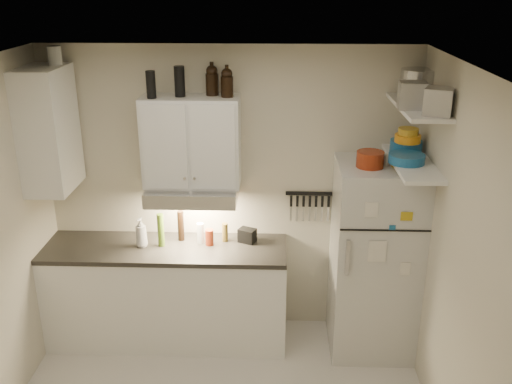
{
  "coord_description": "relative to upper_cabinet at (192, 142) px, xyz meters",
  "views": [
    {
      "loc": [
        0.4,
        -3.2,
        3.11
      ],
      "look_at": [
        0.25,
        0.9,
        1.55
      ],
      "focal_mm": 40.0,
      "sensor_mm": 36.0,
      "label": 1
    }
  ],
  "objects": [
    {
      "name": "tin_a",
      "position": [
        1.67,
        -0.45,
        0.49
      ],
      "size": [
        0.21,
        0.19,
        0.19
      ],
      "primitive_type": "cube",
      "rotation": [
        0.0,
        0.0,
        -0.08
      ],
      "color": "#AAAAAD",
      "rests_on": "shelf_hi"
    },
    {
      "name": "plates",
      "position": [
        1.7,
        -0.36,
        -0.02
      ],
      "size": [
        0.34,
        0.34,
        0.07
      ],
      "primitive_type": "cylinder",
      "rotation": [
        0.0,
        0.0,
        0.26
      ],
      "color": "#1A5B92",
      "rests_on": "shelf_lo"
    },
    {
      "name": "oil_bottle",
      "position": [
        -0.28,
        -0.12,
        -0.76
      ],
      "size": [
        0.06,
        0.06,
        0.3
      ],
      "primitive_type": "cylinder",
      "rotation": [
        0.0,
        0.0,
        -0.04
      ],
      "color": "#49691A",
      "rests_on": "countertop"
    },
    {
      "name": "red_jar",
      "position": [
        0.13,
        -0.09,
        -0.83
      ],
      "size": [
        0.07,
        0.07,
        0.14
      ],
      "primitive_type": "cylinder",
      "rotation": [
        0.0,
        0.0,
        0.04
      ],
      "color": "maroon",
      "rests_on": "countertop"
    },
    {
      "name": "bowl_yellow",
      "position": [
        1.74,
        -0.14,
        0.14
      ],
      "size": [
        0.16,
        0.16,
        0.05
      ],
      "primitive_type": "cylinder",
      "color": "gold",
      "rests_on": "bowl_orange"
    },
    {
      "name": "shelf_hi",
      "position": [
        1.75,
        -0.31,
        0.38
      ],
      "size": [
        0.3,
        0.95,
        0.03
      ],
      "primitive_type": "cube",
      "color": "white",
      "rests_on": "right_wall"
    },
    {
      "name": "tin_b",
      "position": [
        1.81,
        -0.65,
        0.48
      ],
      "size": [
        0.24,
        0.24,
        0.19
      ],
      "primitive_type": "cube",
      "rotation": [
        0.0,
        0.0,
        -0.38
      ],
      "color": "#AAAAAD",
      "rests_on": "shelf_hi"
    },
    {
      "name": "bowl_orange",
      "position": [
        1.74,
        -0.14,
        0.08
      ],
      "size": [
        0.2,
        0.2,
        0.06
      ],
      "primitive_type": "cylinder",
      "color": "orange",
      "rests_on": "bowl_teal"
    },
    {
      "name": "right_wall",
      "position": [
        1.91,
        -1.33,
        -0.53
      ],
      "size": [
        0.02,
        3.0,
        2.6
      ],
      "primitive_type": "cube",
      "color": "beige",
      "rests_on": "ground"
    },
    {
      "name": "bowl_teal",
      "position": [
        1.75,
        -0.09,
        0.0
      ],
      "size": [
        0.26,
        0.26,
        0.1
      ],
      "primitive_type": "cylinder",
      "color": "#1A5B92",
      "rests_on": "shelf_lo"
    },
    {
      "name": "book_stack",
      "position": [
        1.73,
        -0.3,
        -0.09
      ],
      "size": [
        0.24,
        0.27,
        0.07
      ],
      "primitive_type": "cube",
      "rotation": [
        0.0,
        0.0,
        0.4
      ],
      "color": "#B89A17",
      "rests_on": "fridge"
    },
    {
      "name": "thermos_a",
      "position": [
        -0.08,
        -0.0,
        0.5
      ],
      "size": [
        0.09,
        0.09,
        0.24
      ],
      "primitive_type": "cylinder",
      "rotation": [
        0.0,
        0.0,
        -0.08
      ],
      "color": "black",
      "rests_on": "upper_cabinet"
    },
    {
      "name": "pepper_mill",
      "position": [
        0.26,
        -0.0,
        -0.82
      ],
      "size": [
        0.06,
        0.06,
        0.17
      ],
      "primitive_type": "cylinder",
      "rotation": [
        0.0,
        0.0,
        -0.25
      ],
      "color": "brown",
      "rests_on": "countertop"
    },
    {
      "name": "vinegar_bottle",
      "position": [
        -0.13,
        0.0,
        -0.77
      ],
      "size": [
        0.07,
        0.07,
        0.27
      ],
      "primitive_type": "cylinder",
      "rotation": [
        0.0,
        0.0,
        0.18
      ],
      "color": "black",
      "rests_on": "countertop"
    },
    {
      "name": "side_cabinet",
      "position": [
        -1.14,
        -0.14,
        0.12
      ],
      "size": [
        0.33,
        0.55,
        1.0
      ],
      "primitive_type": "cube",
      "color": "white",
      "rests_on": "left_wall"
    },
    {
      "name": "soap_bottle",
      "position": [
        -0.45,
        -0.13,
        -0.76
      ],
      "size": [
        0.15,
        0.15,
        0.29
      ],
      "primitive_type": "imported",
      "rotation": [
        0.0,
        0.0,
        -0.41
      ],
      "color": "white",
      "rests_on": "countertop"
    },
    {
      "name": "clear_bottle",
      "position": [
        0.05,
        -0.04,
        -0.81
      ],
      "size": [
        0.07,
        0.07,
        0.18
      ],
      "primitive_type": "cylinder",
      "rotation": [
        0.0,
        0.0,
        0.11
      ],
      "color": "silver",
      "rests_on": "countertop"
    },
    {
      "name": "base_cabinet",
      "position": [
        -0.25,
        -0.14,
        -1.39
      ],
      "size": [
        2.1,
        0.6,
        0.88
      ],
      "primitive_type": "cube",
      "color": "white",
      "rests_on": "floor"
    },
    {
      "name": "range_hood",
      "position": [
        0.0,
        -0.06,
        -0.44
      ],
      "size": [
        0.76,
        0.46,
        0.12
      ],
      "primitive_type": "cube",
      "color": "silver",
      "rests_on": "back_wall"
    },
    {
      "name": "thermos_b",
      "position": [
        -0.29,
        -0.08,
        0.48
      ],
      "size": [
        0.09,
        0.09,
        0.22
      ],
      "primitive_type": "cylinder",
      "rotation": [
        0.0,
        0.0,
        -0.29
      ],
      "color": "black",
      "rests_on": "upper_cabinet"
    },
    {
      "name": "back_wall",
      "position": [
        0.3,
        0.18,
        -0.53
      ],
      "size": [
        3.2,
        0.02,
        2.6
      ],
      "primitive_type": "cube",
      "color": "beige",
      "rests_on": "ground"
    },
    {
      "name": "shelf_lo",
      "position": [
        1.75,
        -0.31,
        -0.07
      ],
      "size": [
        0.3,
        0.95,
        0.03
      ],
      "primitive_type": "cube",
      "color": "white",
      "rests_on": "right_wall"
    },
    {
      "name": "stock_pot",
      "position": [
        1.82,
        0.01,
        0.5
      ],
      "size": [
        0.39,
        0.39,
        0.21
      ],
      "primitive_type": "cylinder",
      "rotation": [
        0.0,
        0.0,
        -0.37
      ],
      "color": "silver",
      "rests_on": "shelf_hi"
    },
    {
      "name": "dutch_oven",
      "position": [
        1.44,
        -0.24,
        -0.06
      ],
      "size": [
        0.24,
        0.24,
        0.13
      ],
      "primitive_type": "cylinder",
      "rotation": [
        0.0,
        0.0,
        -0.12
      ],
      "color": "maroon",
      "rests_on": "fridge"
    },
    {
      "name": "ceiling",
      "position": [
        0.3,
        -1.33,
        0.78
      ],
      "size": [
        3.2,
        3.0,
        0.02
      ],
      "primitive_type": "cube",
      "color": "silver",
      "rests_on": "ground"
    },
    {
      "name": "knife_strip",
      "position": [
        1.0,
        0.15,
        -0.51
      ],
      "size": [
        0.42,
        0.02,
        0.03
      ],
      "primitive_type": "cube",
      "color": "black",
      "rests_on": "back_wall"
    },
    {
      "name": "spice_jar",
      "position": [
        1.58,
        -0.18,
        -0.08
      ],
      "size": [
        0.06,
        0.06,
        0.09
      ],
      "primitive_type": "cylinder",
      "rotation": [
        0.0,
        0.0,
        0.13
      ],
      "color": "silver",
      "rests_on": "fridge"
    },
    {
      "name": "upper_cabinet",
      "position": [
        0.0,
        0.0,
        0.0
      ],
      "size": [
        0.8,
        0.33,
        0.75
      ],
      "primitive_type": "cube",
      "color": "white",
      "rests_on": "back_wall"
    },
    {
      "name": "side_jar",
      "position": [
        -1.06,
        -0.02,
        0.7
      ],
      "size": [
        0.12,
        0.12,
        0.15
      ],
      "primitive_type": "cylinder",
      "rotation": [
        0.0,
        0.0,
        0.07
      ],
      "color": "silver",
      "rests_on": "side_cabinet"
    },
    {
      "name": "countertop",
      "position": [
        -0.25,
        -0.14,
        -0.93
      ],
      "size": [
        2.1,
        0.62,
        0.04
      ],
      "primitive_type": "cube",
      "color": "#282622",
      "rests_on": "base_cabinet"
    },
    {
      "name": "caddy",
      "position": [
        0.46,
        -0.01,
        -0.84
      ],
      "size": [
        0.17,
        0.15,
        0.12
      ],
      "primitive_type": "cube",
      "rotation": [
        0.0,
        0.0,
        -0.43
      ],
      "color": "black",
      "rests_on": "countertop"
    },
    {
      "name": "growler_a",
      "position": [
        0.18,
        0.07,
        0.5
      ],
      "size": [
        0.12,
        0.12,
        0.25
      ],
      "primitive_type": null,
      "rotation": [
        0.0,
        0.0,
        0.19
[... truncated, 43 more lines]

